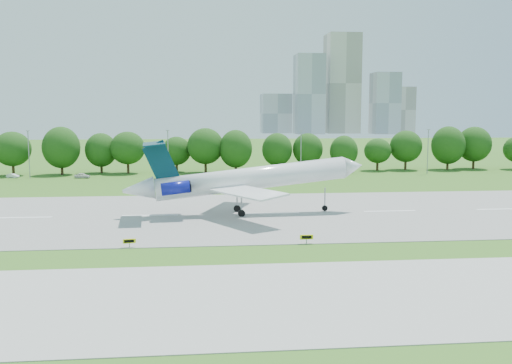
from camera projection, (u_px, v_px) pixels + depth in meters
name	position (u px, v px, depth m)	size (l,w,h in m)	color
ground	(299.00, 249.00, 69.71)	(600.00, 600.00, 0.00)	#366219
runway	(272.00, 213.00, 94.40)	(400.00, 45.00, 0.08)	gray
taxiway	(333.00, 296.00, 51.93)	(400.00, 23.00, 0.08)	#ADADA8
tree_line	(242.00, 150.00, 159.83)	(288.40, 8.40, 10.40)	#382314
light_poles	(235.00, 152.00, 149.69)	(175.90, 0.25, 12.19)	gray
skyline	(337.00, 96.00, 461.78)	(127.00, 52.00, 80.00)	#B2B2B7
airliner	(240.00, 179.00, 92.98)	(40.27, 29.08, 12.40)	white
taxi_sign_left	(129.00, 241.00, 70.48)	(1.59, 0.47, 1.11)	gray
taxi_sign_centre	(307.00, 237.00, 72.45)	(1.71, 0.27, 1.20)	gray
service_vehicle_a	(13.00, 176.00, 146.39)	(1.17, 3.36, 1.11)	silver
service_vehicle_b	(82.00, 176.00, 145.47)	(1.56, 3.88, 1.32)	silver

